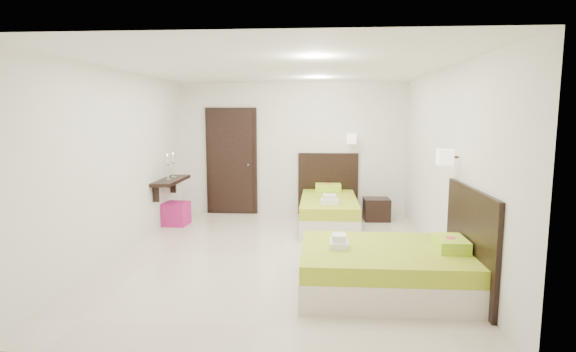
# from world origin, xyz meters

# --- Properties ---
(floor) EXTENTS (5.50, 5.50, 0.00)m
(floor) POSITION_xyz_m (0.00, 0.00, 0.00)
(floor) COLOR beige
(floor) RESTS_ON ground
(bed_single) EXTENTS (1.18, 1.97, 1.62)m
(bed_single) POSITION_xyz_m (0.73, 1.85, 0.30)
(bed_single) COLOR beige
(bed_single) RESTS_ON ground
(bed_double) EXTENTS (1.90, 1.61, 1.56)m
(bed_double) POSITION_xyz_m (1.37, -1.17, 0.28)
(bed_double) COLOR beige
(bed_double) RESTS_ON ground
(nightstand) EXTENTS (0.49, 0.44, 0.42)m
(nightstand) POSITION_xyz_m (1.63, 2.28, 0.21)
(nightstand) COLOR black
(nightstand) RESTS_ON ground
(ottoman) EXTENTS (0.44, 0.44, 0.41)m
(ottoman) POSITION_xyz_m (-2.02, 1.66, 0.21)
(ottoman) COLOR #9F155E
(ottoman) RESTS_ON ground
(door) EXTENTS (1.02, 0.15, 2.14)m
(door) POSITION_xyz_m (-1.20, 2.70, 1.05)
(door) COLOR black
(door) RESTS_ON ground
(console_shelf) EXTENTS (0.35, 1.20, 0.78)m
(console_shelf) POSITION_xyz_m (-2.08, 1.60, 0.82)
(console_shelf) COLOR black
(console_shelf) RESTS_ON ground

